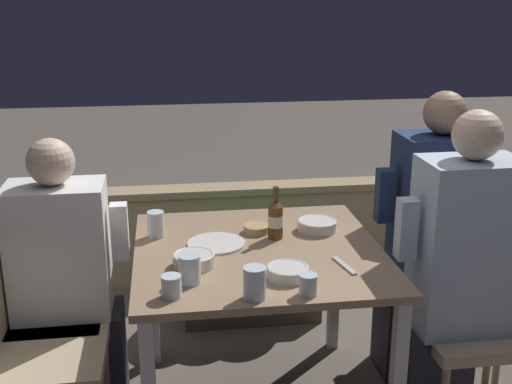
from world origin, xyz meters
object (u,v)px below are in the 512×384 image
chair_left_far (22,298)px  chair_right_near (498,306)px  person_navy_jumper (428,237)px  beer_bottle (276,219)px  chair_right_far (466,266)px  person_white_polo (70,278)px  person_blue_shirt (456,275)px  chair_left_near (15,335)px

chair_left_far → chair_right_near: (1.94, -0.36, 0.00)m
person_navy_jumper → beer_bottle: 0.75m
chair_right_far → person_navy_jumper: 0.25m
chair_left_far → person_white_polo: (0.20, 0.00, 0.08)m
person_navy_jumper → beer_bottle: bearing=-172.6°
person_navy_jumper → chair_left_far: bearing=-178.6°
person_blue_shirt → person_navy_jumper: bearing=82.6°
person_white_polo → chair_right_far: bearing=1.4°
chair_left_near → chair_right_far: bearing=10.4°
chair_right_far → chair_left_near: bearing=-169.6°
person_navy_jumper → chair_left_near: bearing=-168.4°
chair_left_near → chair_right_near: 1.91m
chair_left_near → person_blue_shirt: size_ratio=0.65×
chair_left_near → chair_left_far: same height
chair_left_near → chair_right_near: bearing=-1.3°
chair_left_far → person_navy_jumper: (1.79, 0.05, 0.16)m
beer_bottle → person_blue_shirt: bearing=-24.5°
chair_right_far → beer_bottle: bearing=-174.2°
chair_right_far → person_navy_jumper: (-0.20, 0.00, 0.16)m
chair_right_near → person_blue_shirt: (-0.20, 0.00, 0.15)m
chair_right_near → person_white_polo: bearing=168.4°
chair_left_near → chair_right_far: 1.99m
chair_left_far → beer_bottle: bearing=-2.6°
chair_left_near → chair_right_near: (1.91, -0.04, 0.00)m
chair_right_far → chair_right_near: bearing=-97.4°
chair_left_far → person_navy_jumper: person_navy_jumper is taller
chair_left_near → person_blue_shirt: (1.71, -0.04, 0.15)m
person_blue_shirt → person_navy_jumper: (0.05, 0.40, 0.01)m
chair_left_near → person_blue_shirt: person_blue_shirt is taller
chair_right_far → beer_bottle: size_ratio=3.83×
chair_left_near → chair_right_near: same height
chair_left_far → chair_left_near: bearing=-83.8°
beer_bottle → chair_right_near: bearing=-19.4°
chair_right_near → person_navy_jumper: (-0.15, 0.40, 0.16)m
person_white_polo → person_navy_jumper: 1.59m
chair_left_far → person_white_polo: person_white_polo is taller
person_blue_shirt → chair_right_near: bearing=-0.0°
chair_right_near → person_blue_shirt: bearing=180.0°
chair_left_far → person_blue_shirt: size_ratio=0.65×
person_white_polo → chair_right_near: bearing=-11.6°
chair_left_far → chair_right_far: 1.99m
person_white_polo → chair_left_near: bearing=-118.2°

